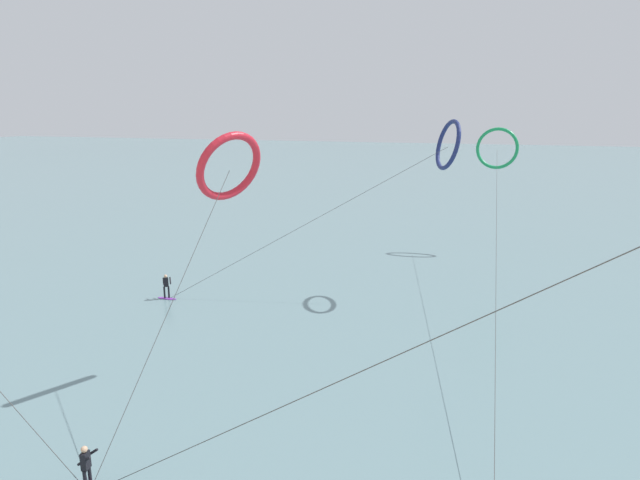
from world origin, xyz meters
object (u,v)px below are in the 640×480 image
surfer_violet (166,288)px  kite_navy (447,145)px  kite_crimson (229,167)px  kite_emerald (497,149)px  surfer_magenta (87,472)px

surfer_violet → kite_navy: bearing=165.6°
kite_crimson → kite_emerald: size_ratio=0.29×
surfer_magenta → kite_navy: size_ratio=0.09×
kite_navy → kite_crimson: bearing=-56.1°
kite_navy → kite_emerald: kite_navy is taller
surfer_violet → kite_emerald: kite_emerald is taller
kite_crimson → kite_emerald: 30.37m
kite_navy → kite_crimson: size_ratio=1.60×
surfer_violet → kite_emerald: size_ratio=0.04×
surfer_violet → kite_emerald: 30.04m
kite_navy → kite_emerald: (3.41, 13.52, -1.09)m
kite_emerald → kite_navy: bearing=-97.1°
surfer_magenta → kite_emerald: (13.06, 37.32, 8.34)m
kite_emerald → kite_crimson: bearing=-106.4°
surfer_magenta → kite_crimson: (1.02, 9.46, 9.20)m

